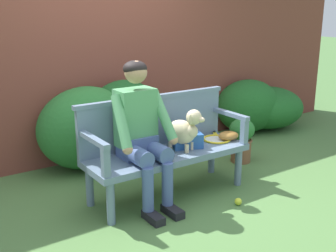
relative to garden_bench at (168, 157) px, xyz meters
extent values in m
plane|color=#4C753D|center=(0.00, 0.00, -0.38)|extent=(40.00, 40.00, 0.00)
cube|color=brown|center=(0.00, 1.51, 0.74)|extent=(8.00, 0.30, 2.24)
ellipsoid|color=#286B2D|center=(-0.33, 1.11, 0.08)|extent=(1.11, 0.78, 0.92)
ellipsoid|color=#1E5B23|center=(2.16, 1.13, 0.00)|extent=(0.98, 0.80, 0.75)
ellipsoid|color=#1E5B23|center=(2.55, 1.11, -0.08)|extent=(1.10, 0.96, 0.61)
ellipsoid|color=#194C1E|center=(0.15, 1.13, 0.09)|extent=(0.97, 0.61, 0.95)
cube|color=slate|center=(0.00, 0.00, 0.03)|extent=(1.59, 0.54, 0.06)
cylinder|color=slate|center=(-0.72, -0.21, -0.19)|extent=(0.07, 0.07, 0.38)
cylinder|color=slate|center=(0.72, -0.21, -0.19)|extent=(0.07, 0.07, 0.38)
cylinder|color=slate|center=(-0.72, 0.21, -0.19)|extent=(0.07, 0.07, 0.38)
cylinder|color=slate|center=(0.72, 0.21, -0.19)|extent=(0.07, 0.07, 0.38)
cube|color=slate|center=(0.00, 0.24, 0.29)|extent=(1.59, 0.05, 0.46)
cube|color=slate|center=(0.00, 0.24, 0.54)|extent=(1.63, 0.06, 0.04)
cube|color=slate|center=(-0.76, -0.23, 0.18)|extent=(0.06, 0.06, 0.24)
cube|color=slate|center=(-0.76, 0.00, 0.32)|extent=(0.06, 0.54, 0.04)
cube|color=slate|center=(0.76, -0.23, 0.18)|extent=(0.06, 0.06, 0.24)
cube|color=slate|center=(0.76, 0.00, 0.32)|extent=(0.06, 0.54, 0.04)
cube|color=black|center=(-0.40, -0.37, -0.35)|extent=(0.10, 0.24, 0.07)
cylinder|color=#475B93|center=(-0.40, -0.29, -0.12)|extent=(0.10, 0.10, 0.39)
cylinder|color=#475B93|center=(-0.40, -0.12, 0.14)|extent=(0.15, 0.34, 0.15)
cube|color=black|center=(-0.20, -0.37, -0.35)|extent=(0.10, 0.24, 0.07)
cylinder|color=#475B93|center=(-0.20, -0.29, -0.12)|extent=(0.10, 0.10, 0.39)
cylinder|color=#475B93|center=(-0.20, -0.12, 0.14)|extent=(0.15, 0.34, 0.15)
cube|color=#475B93|center=(-0.30, 0.05, 0.16)|extent=(0.32, 0.24, 0.20)
cube|color=#519960|center=(-0.30, 0.07, 0.42)|extent=(0.34, 0.22, 0.52)
cylinder|color=#519960|center=(-0.51, -0.06, 0.44)|extent=(0.14, 0.35, 0.45)
sphere|color=tan|center=(-0.53, -0.19, 0.24)|extent=(0.09, 0.09, 0.09)
cylinder|color=#519960|center=(-0.09, -0.06, 0.44)|extent=(0.14, 0.35, 0.45)
sphere|color=tan|center=(-0.07, -0.19, 0.24)|extent=(0.09, 0.09, 0.09)
sphere|color=tan|center=(-0.30, 0.05, 0.83)|extent=(0.20, 0.20, 0.20)
ellipsoid|color=black|center=(-0.30, 0.06, 0.86)|extent=(0.21, 0.21, 0.14)
cylinder|color=beige|center=(0.13, -0.12, 0.10)|extent=(0.04, 0.04, 0.08)
cylinder|color=beige|center=(0.22, -0.07, 0.10)|extent=(0.04, 0.04, 0.08)
cylinder|color=beige|center=(0.05, 0.03, 0.10)|extent=(0.04, 0.04, 0.08)
cylinder|color=beige|center=(0.14, 0.08, 0.10)|extent=(0.04, 0.04, 0.08)
ellipsoid|color=beige|center=(0.13, -0.02, 0.23)|extent=(0.31, 0.35, 0.23)
sphere|color=beige|center=(0.18, -0.11, 0.25)|extent=(0.13, 0.13, 0.13)
sphere|color=beige|center=(0.20, -0.14, 0.39)|extent=(0.14, 0.14, 0.14)
ellipsoid|color=beige|center=(0.23, -0.19, 0.38)|extent=(0.09, 0.10, 0.05)
ellipsoid|color=beige|center=(0.14, -0.16, 0.38)|extent=(0.05, 0.05, 0.11)
ellipsoid|color=beige|center=(0.24, -0.10, 0.38)|extent=(0.05, 0.05, 0.11)
sphere|color=beige|center=(0.07, 0.10, 0.28)|extent=(0.07, 0.07, 0.07)
torus|color=yellow|center=(0.61, 0.01, 0.07)|extent=(0.40, 0.40, 0.02)
cylinder|color=silver|center=(0.61, 0.01, 0.06)|extent=(0.25, 0.25, 0.00)
cube|color=yellow|center=(0.71, 0.15, 0.07)|extent=(0.07, 0.08, 0.02)
cylinder|color=black|center=(0.79, 0.26, 0.07)|extent=(0.15, 0.20, 0.03)
ellipsoid|color=#9E6B2D|center=(0.71, -0.05, 0.10)|extent=(0.23, 0.19, 0.09)
cube|color=#2856A3|center=(0.23, 0.01, 0.13)|extent=(0.33, 0.28, 0.14)
sphere|color=#CCDB33|center=(0.40, -0.55, -0.35)|extent=(0.07, 0.07, 0.07)
cylinder|color=brown|center=(1.21, 0.27, -0.25)|extent=(0.23, 0.23, 0.26)
torus|color=brown|center=(1.21, 0.27, -0.12)|extent=(0.25, 0.25, 0.02)
ellipsoid|color=#286B2D|center=(1.21, 0.27, 0.01)|extent=(0.29, 0.29, 0.26)
camera|label=1|loc=(-2.12, -3.11, 1.38)|focal=45.29mm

